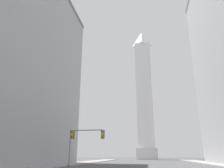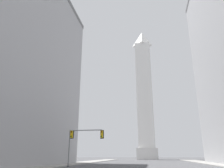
{
  "view_description": "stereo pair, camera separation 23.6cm",
  "coord_description": "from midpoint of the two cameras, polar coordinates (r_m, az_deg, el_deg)",
  "views": [
    {
      "loc": [
        1.41,
        -0.59,
        1.63
      ],
      "look_at": [
        -8.83,
        59.83,
        21.69
      ],
      "focal_mm": 35.0,
      "sensor_mm": 36.0,
      "label": 1
    },
    {
      "loc": [
        1.64,
        -0.55,
        1.63
      ],
      "look_at": [
        -8.83,
        59.83,
        21.69
      ],
      "focal_mm": 35.0,
      "sensor_mm": 36.0,
      "label": 2
    }
  ],
  "objects": [
    {
      "name": "obelisk",
      "position": [
        95.12,
        8.56,
        -2.22
      ],
      "size": [
        8.16,
        8.16,
        56.91
      ],
      "color": "silver",
      "rests_on": "ground_plane"
    },
    {
      "name": "sidewalk_left",
      "position": [
        36.73,
        -15.86,
        -19.92
      ],
      "size": [
        5.0,
        109.19,
        0.15
      ],
      "primitive_type": "cube",
      "color": "gray",
      "rests_on": "ground_plane"
    },
    {
      "name": "traffic_light_mid_left",
      "position": [
        35.84,
        -7.87,
        -13.78
      ],
      "size": [
        5.73,
        0.51,
        5.53
      ],
      "color": "slate",
      "rests_on": "ground_plane"
    }
  ]
}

